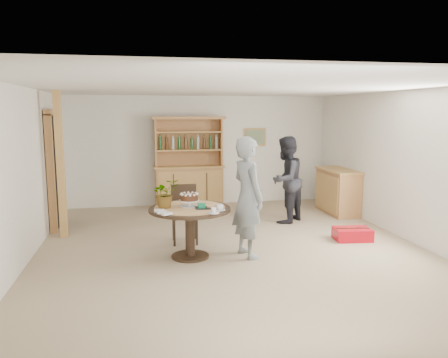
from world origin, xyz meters
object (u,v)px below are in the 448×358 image
at_px(dining_chair, 184,210).
at_px(hutch, 189,177).
at_px(dining_table, 190,218).
at_px(adult_person, 286,180).
at_px(sideboard, 338,191).
at_px(red_suitcase, 352,234).
at_px(teen_boy, 248,197).

bearing_deg(dining_chair, hutch, 84.08).
xyz_separation_m(dining_table, adult_person, (2.07, 1.73, 0.24)).
height_order(dining_table, dining_chair, dining_chair).
bearing_deg(sideboard, red_suitcase, -108.33).
bearing_deg(red_suitcase, dining_chair, 177.37).
distance_m(adult_person, red_suitcase, 1.72).
xyz_separation_m(dining_chair, adult_person, (2.06, 0.90, 0.30)).
relative_size(teen_boy, adult_person, 1.07).
bearing_deg(red_suitcase, sideboard, 78.79).
distance_m(dining_table, teen_boy, 0.90).
relative_size(hutch, red_suitcase, 3.16).
height_order(teen_boy, red_suitcase, teen_boy).
relative_size(hutch, adult_person, 1.22).
distance_m(hutch, teen_boy, 3.65).
height_order(hutch, dining_chair, hutch).
bearing_deg(adult_person, dining_table, -2.98).
height_order(dining_chair, red_suitcase, dining_chair).
bearing_deg(teen_boy, hutch, -8.28).
relative_size(sideboard, red_suitcase, 1.95).
xyz_separation_m(teen_boy, red_suitcase, (1.94, 0.45, -0.80)).
xyz_separation_m(hutch, teen_boy, (0.46, -3.62, 0.21)).
distance_m(dining_table, adult_person, 2.71).
bearing_deg(adult_person, red_suitcase, 74.68).
bearing_deg(teen_boy, dining_chair, 26.75).
height_order(hutch, dining_table, hutch).
height_order(hutch, sideboard, hutch).
distance_m(dining_table, dining_chair, 0.83).
distance_m(teen_boy, red_suitcase, 2.14).
height_order(hutch, red_suitcase, hutch).
distance_m(dining_chair, red_suitcase, 2.86).
bearing_deg(red_suitcase, hutch, 134.32).
bearing_deg(hutch, sideboard, -22.21).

